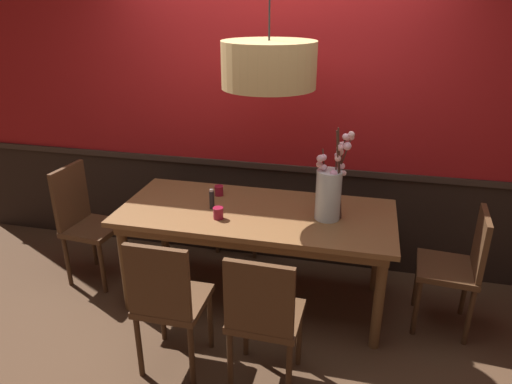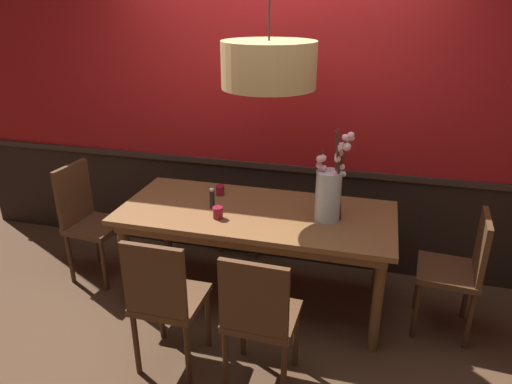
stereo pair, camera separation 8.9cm
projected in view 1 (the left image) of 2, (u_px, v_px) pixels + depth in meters
The scene contains 13 objects.
ground_plane at pixel (256, 298), 3.72m from camera, with size 24.00×24.00×0.00m, color #4C3321.
back_wall at pixel (277, 94), 3.80m from camera, with size 5.99×0.14×2.98m.
dining_table at pixel (256, 221), 3.45m from camera, with size 2.00×0.88×0.77m.
chair_near_side_right at pixel (263, 315), 2.69m from camera, with size 0.42×0.40×0.93m.
chair_far_side_left at pixel (244, 191), 4.36m from camera, with size 0.44×0.44×0.97m.
chair_near_side_left at pixel (168, 299), 2.81m from camera, with size 0.40×0.41×0.95m.
chair_head_east_end at pixel (459, 264), 3.21m from camera, with size 0.43×0.44×0.91m.
chair_head_west_end at pixel (85, 219), 3.81m from camera, with size 0.43×0.43×0.98m.
vase_with_blossoms at pixel (329, 192), 3.23m from camera, with size 0.24×0.22×0.67m.
candle_holder_nearer_center at pixel (218, 213), 3.28m from camera, with size 0.08×0.08×0.09m.
candle_holder_nearer_edge at pixel (219, 190), 3.67m from camera, with size 0.07×0.07×0.08m.
condiment_bottle at pixel (212, 199), 3.43m from camera, with size 0.04×0.04×0.15m.
pendant_lamp at pixel (269, 65), 3.01m from camera, with size 0.62×0.62×1.32m.
Camera 1 is at (0.72, -3.02, 2.21)m, focal length 32.87 mm.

